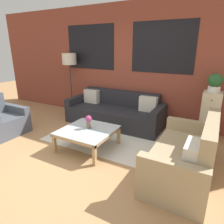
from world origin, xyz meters
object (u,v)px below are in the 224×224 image
(couch_dark, at_px, (115,113))
(coffee_table, at_px, (88,132))
(floor_lamp, at_px, (69,62))
(flower_vase, at_px, (89,121))
(potted_plant, at_px, (215,82))
(drawer_cabinet, at_px, (210,116))
(armchair_corner, at_px, (2,121))
(settee_vintage, at_px, (185,158))

(couch_dark, relative_size, coffee_table, 2.51)
(coffee_table, bearing_deg, floor_lamp, 136.70)
(coffee_table, distance_m, flower_vase, 0.21)
(flower_vase, bearing_deg, couch_dark, 96.01)
(potted_plant, bearing_deg, coffee_table, -140.83)
(drawer_cabinet, bearing_deg, armchair_corner, -154.15)
(coffee_table, height_order, drawer_cabinet, drawer_cabinet)
(couch_dark, height_order, armchair_corner, armchair_corner)
(floor_lamp, bearing_deg, coffee_table, -43.30)
(drawer_cabinet, xyz_separation_m, flower_vase, (-1.93, -1.51, 0.04))
(floor_lamp, relative_size, drawer_cabinet, 1.69)
(settee_vintage, xyz_separation_m, flower_vase, (-1.74, 0.10, 0.22))
(floor_lamp, height_order, flower_vase, floor_lamp)
(floor_lamp, bearing_deg, couch_dark, -6.92)
(potted_plant, height_order, flower_vase, potted_plant)
(armchair_corner, height_order, potted_plant, potted_plant)
(settee_vintage, distance_m, drawer_cabinet, 1.62)
(drawer_cabinet, height_order, potted_plant, potted_plant)
(armchair_corner, distance_m, floor_lamp, 2.24)
(couch_dark, height_order, settee_vintage, settee_vintage)
(floor_lamp, bearing_deg, flower_vase, -42.43)
(coffee_table, bearing_deg, couch_dark, 96.17)
(drawer_cabinet, bearing_deg, potted_plant, 90.00)
(couch_dark, relative_size, potted_plant, 6.49)
(armchair_corner, bearing_deg, flower_vase, 11.26)
(couch_dark, bearing_deg, armchair_corner, -137.82)
(floor_lamp, height_order, drawer_cabinet, floor_lamp)
(coffee_table, height_order, floor_lamp, floor_lamp)
(floor_lamp, relative_size, potted_plant, 4.60)
(couch_dark, xyz_separation_m, flower_vase, (0.14, -1.30, 0.25))
(coffee_table, xyz_separation_m, floor_lamp, (-1.63, 1.53, 1.11))
(settee_vintage, distance_m, flower_vase, 1.76)
(settee_vintage, bearing_deg, coffee_table, 178.61)
(floor_lamp, bearing_deg, settee_vintage, -25.13)
(armchair_corner, relative_size, flower_vase, 3.38)
(settee_vintage, relative_size, armchair_corner, 1.88)
(potted_plant, bearing_deg, settee_vintage, -96.64)
(settee_vintage, relative_size, drawer_cabinet, 1.61)
(potted_plant, relative_size, flower_vase, 1.45)
(coffee_table, bearing_deg, armchair_corner, -170.29)
(armchair_corner, xyz_separation_m, flower_vase, (2.01, 0.40, 0.25))
(couch_dark, bearing_deg, flower_vase, -83.99)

